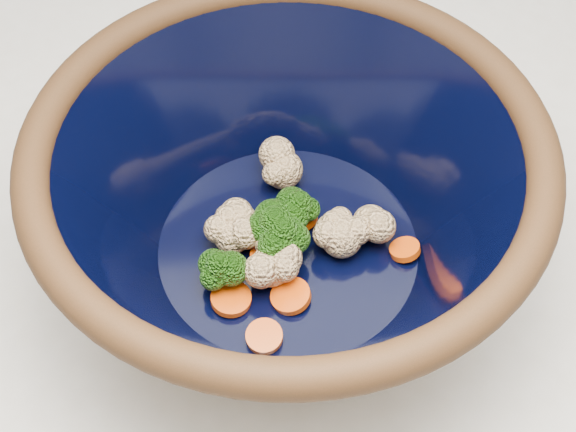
% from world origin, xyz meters
% --- Properties ---
extents(mixing_bowl, '(0.48, 0.48, 0.17)m').
position_xyz_m(mixing_bowl, '(-0.06, -0.03, 0.99)').
color(mixing_bowl, black).
rests_on(mixing_bowl, counter).
extents(vegetable_pile, '(0.18, 0.19, 0.05)m').
position_xyz_m(vegetable_pile, '(-0.06, -0.03, 0.96)').
color(vegetable_pile, '#608442').
rests_on(vegetable_pile, mixing_bowl).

